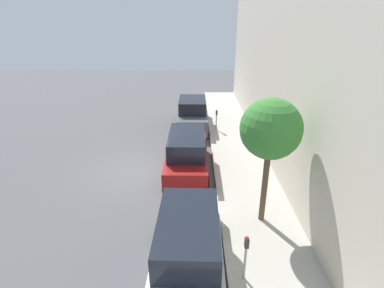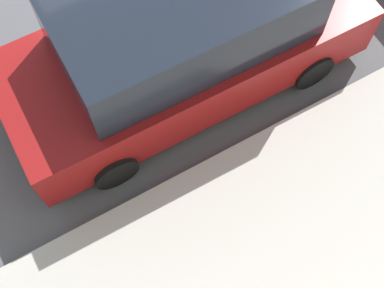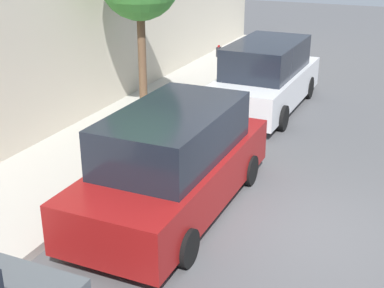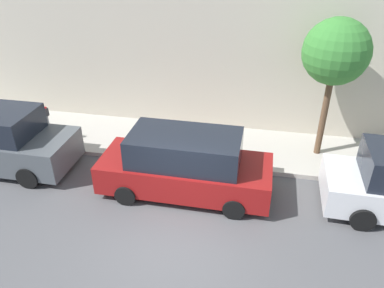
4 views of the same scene
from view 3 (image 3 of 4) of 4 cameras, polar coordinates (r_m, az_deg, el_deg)
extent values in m
plane|color=#515154|center=(9.36, 11.00, -8.89)|extent=(60.00, 60.00, 0.00)
cube|color=#B2ADA3|center=(11.24, -14.07, -3.25)|extent=(2.82, 32.00, 0.15)
cube|color=silver|center=(15.18, 7.81, 6.09)|extent=(2.00, 4.94, 0.84)
cube|color=black|center=(14.97, 7.98, 9.18)|extent=(1.74, 3.13, 0.84)
cylinder|color=black|center=(13.65, 9.56, 2.77)|extent=(0.22, 0.65, 0.65)
cylinder|color=black|center=(14.16, 2.50, 3.77)|extent=(0.22, 0.65, 0.65)
cylinder|color=black|center=(16.48, 12.28, 5.92)|extent=(0.22, 0.65, 0.65)
cylinder|color=black|center=(16.91, 6.28, 6.69)|extent=(0.22, 0.65, 0.65)
cube|color=maroon|center=(9.53, -1.87, -3.51)|extent=(1.94, 4.91, 0.84)
cube|color=black|center=(9.20, -1.93, 1.22)|extent=(1.70, 3.11, 0.84)
cylinder|color=black|center=(8.16, -0.70, -10.97)|extent=(0.22, 0.60, 0.60)
cylinder|color=black|center=(8.95, -11.37, -8.23)|extent=(0.22, 0.60, 0.60)
cylinder|color=black|center=(10.66, 6.07, -2.76)|extent=(0.22, 0.60, 0.60)
cylinder|color=black|center=(11.28, -2.66, -1.23)|extent=(0.22, 0.60, 0.60)
cylinder|color=#ADADB2|center=(15.98, 2.82, 7.34)|extent=(0.07, 0.07, 1.12)
cube|color=#2D2D33|center=(15.82, 2.86, 9.80)|extent=(0.11, 0.15, 0.28)
cube|color=red|center=(15.79, 2.87, 10.38)|extent=(0.04, 0.09, 0.05)
cylinder|color=brown|center=(13.80, -5.33, 8.79)|extent=(0.21, 0.21, 2.93)
camera|label=1|loc=(21.24, 14.02, 27.28)|focal=28.00mm
camera|label=2|loc=(12.21, -15.37, 30.37)|focal=50.00mm
camera|label=4|loc=(11.09, 56.62, 23.66)|focal=35.00mm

